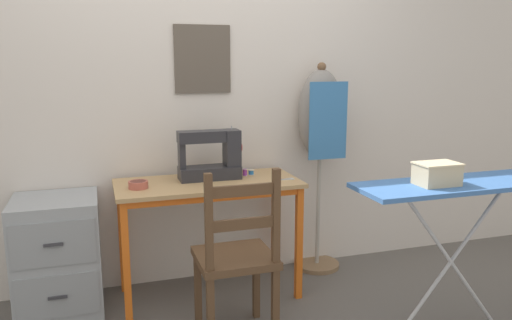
# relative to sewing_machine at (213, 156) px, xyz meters

# --- Properties ---
(ground_plane) EXTENTS (14.00, 14.00, 0.00)m
(ground_plane) POSITION_rel_sewing_machine_xyz_m (-0.05, -0.32, -0.88)
(ground_plane) COLOR #5B5651
(wall_back) EXTENTS (10.00, 0.07, 2.55)m
(wall_back) POSITION_rel_sewing_machine_xyz_m (-0.05, 0.26, 0.39)
(wall_back) COLOR silver
(wall_back) RESTS_ON ground_plane
(sewing_table) EXTENTS (1.11, 0.51, 0.74)m
(sewing_table) POSITION_rel_sewing_machine_xyz_m (-0.05, -0.07, -0.24)
(sewing_table) COLOR tan
(sewing_table) RESTS_ON ground_plane
(sewing_machine) EXTENTS (0.39, 0.16, 0.33)m
(sewing_machine) POSITION_rel_sewing_machine_xyz_m (0.00, 0.00, 0.00)
(sewing_machine) COLOR #28282D
(sewing_machine) RESTS_ON sewing_table
(fabric_bowl) EXTENTS (0.11, 0.11, 0.04)m
(fabric_bowl) POSITION_rel_sewing_machine_xyz_m (-0.47, -0.10, -0.12)
(fabric_bowl) COLOR #B25647
(fabric_bowl) RESTS_ON sewing_table
(scissors) EXTENTS (0.12, 0.04, 0.01)m
(scissors) POSITION_rel_sewing_machine_xyz_m (0.39, -0.17, -0.14)
(scissors) COLOR silver
(scissors) RESTS_ON sewing_table
(thread_spool_near_machine) EXTENTS (0.04, 0.04, 0.04)m
(thread_spool_near_machine) POSITION_rel_sewing_machine_xyz_m (0.21, 0.02, -0.12)
(thread_spool_near_machine) COLOR purple
(thread_spool_near_machine) RESTS_ON sewing_table
(thread_spool_mid_table) EXTENTS (0.04, 0.04, 0.03)m
(thread_spool_mid_table) POSITION_rel_sewing_machine_xyz_m (0.26, 0.03, -0.13)
(thread_spool_mid_table) COLOR #2875C1
(thread_spool_mid_table) RESTS_ON sewing_table
(wooden_chair) EXTENTS (0.40, 0.38, 0.95)m
(wooden_chair) POSITION_rel_sewing_machine_xyz_m (-0.03, -0.62, -0.43)
(wooden_chair) COLOR #513823
(wooden_chair) RESTS_ON ground_plane
(filing_cabinet) EXTENTS (0.47, 0.47, 0.69)m
(filing_cabinet) POSITION_rel_sewing_machine_xyz_m (-0.93, 0.00, -0.54)
(filing_cabinet) COLOR #93999E
(filing_cabinet) RESTS_ON ground_plane
(dress_form) EXTENTS (0.32, 0.32, 1.46)m
(dress_form) POSITION_rel_sewing_machine_xyz_m (0.79, 0.13, 0.15)
(dress_form) COLOR #846647
(dress_form) RESTS_ON ground_plane
(ironing_board) EXTENTS (1.09, 0.35, 0.85)m
(ironing_board) POSITION_rel_sewing_machine_xyz_m (1.08, -0.91, -0.08)
(ironing_board) COLOR #3D6BAD
(ironing_board) RESTS_ON ground_plane
(storage_box) EXTENTS (0.22, 0.15, 0.11)m
(storage_box) POSITION_rel_sewing_machine_xyz_m (0.94, -0.92, 0.02)
(storage_box) COLOR beige
(storage_box) RESTS_ON ironing_board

